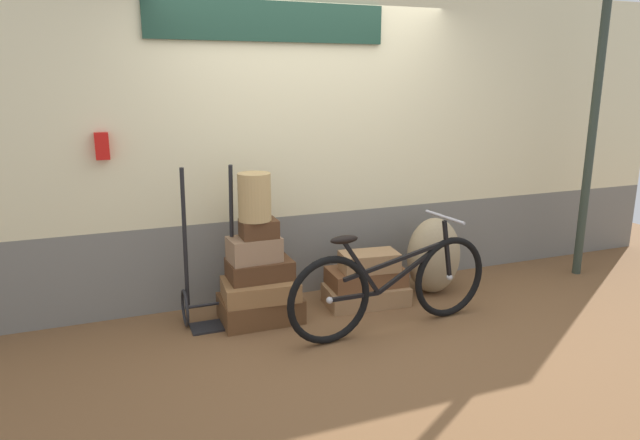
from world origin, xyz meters
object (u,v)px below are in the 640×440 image
(suitcase_4, at_px, (259,228))
(bicycle, at_px, (392,286))
(suitcase_6, at_px, (366,277))
(luggage_trolley, at_px, (212,289))
(suitcase_5, at_px, (366,295))
(suitcase_3, at_px, (254,249))
(suitcase_1, at_px, (260,289))
(burlap_sack, at_px, (434,255))
(suitcase_7, at_px, (369,261))
(suitcase_0, at_px, (260,308))
(suitcase_2, at_px, (260,269))
(wicker_basket, at_px, (254,197))

(suitcase_4, relative_size, bicycle, 0.16)
(suitcase_6, height_order, bicycle, bicycle)
(luggage_trolley, bearing_deg, suitcase_5, -3.97)
(suitcase_3, bearing_deg, suitcase_4, -19.14)
(suitcase_6, bearing_deg, suitcase_1, -173.69)
(burlap_sack, bearing_deg, suitcase_7, -176.13)
(suitcase_0, height_order, luggage_trolley, luggage_trolley)
(suitcase_0, distance_m, suitcase_6, 0.96)
(suitcase_7, relative_size, luggage_trolley, 0.38)
(suitcase_2, xyz_separation_m, wicker_basket, (-0.03, -0.02, 0.59))
(suitcase_6, relative_size, suitcase_7, 1.34)
(suitcase_7, xyz_separation_m, wicker_basket, (-0.98, 0.02, 0.63))
(suitcase_7, bearing_deg, suitcase_1, -172.93)
(suitcase_0, distance_m, luggage_trolley, 0.42)
(suitcase_6, distance_m, wicker_basket, 1.25)
(suitcase_7, bearing_deg, suitcase_3, -175.51)
(suitcase_1, distance_m, suitcase_2, 0.16)
(suitcase_2, relative_size, suitcase_5, 0.71)
(suitcase_6, bearing_deg, suitcase_0, -175.20)
(suitcase_0, relative_size, suitcase_3, 1.59)
(suitcase_5, relative_size, suitcase_6, 1.08)
(suitcase_3, distance_m, suitcase_4, 0.17)
(suitcase_5, distance_m, suitcase_7, 0.31)
(suitcase_6, relative_size, bicycle, 0.37)
(bicycle, bearing_deg, suitcase_7, 83.40)
(suitcase_5, xyz_separation_m, suitcase_6, (0.01, 0.04, 0.15))
(luggage_trolley, bearing_deg, wicker_basket, -13.79)
(suitcase_1, distance_m, suitcase_7, 0.97)
(suitcase_1, relative_size, suitcase_2, 1.17)
(luggage_trolley, distance_m, bicycle, 1.41)
(suitcase_4, bearing_deg, burlap_sack, 1.52)
(luggage_trolley, relative_size, burlap_sack, 1.83)
(suitcase_2, xyz_separation_m, suitcase_7, (0.95, -0.04, -0.04))
(suitcase_3, distance_m, luggage_trolley, 0.46)
(suitcase_6, bearing_deg, suitcase_3, -176.36)
(suitcase_7, bearing_deg, suitcase_2, -175.95)
(wicker_basket, bearing_deg, suitcase_1, -54.18)
(suitcase_4, xyz_separation_m, bicycle, (0.89, -0.55, -0.40))
(suitcase_6, bearing_deg, luggage_trolley, -179.41)
(suitcase_1, height_order, luggage_trolley, luggage_trolley)
(suitcase_4, bearing_deg, suitcase_6, 2.20)
(suitcase_1, bearing_deg, wicker_basket, 129.96)
(burlap_sack, bearing_deg, suitcase_0, -179.07)
(suitcase_0, relative_size, suitcase_5, 0.90)
(suitcase_5, distance_m, suitcase_6, 0.16)
(suitcase_1, relative_size, suitcase_7, 1.21)
(wicker_basket, bearing_deg, bicycle, -30.32)
(suitcase_4, relative_size, luggage_trolley, 0.22)
(suitcase_2, height_order, suitcase_5, suitcase_2)
(suitcase_4, relative_size, suitcase_6, 0.43)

